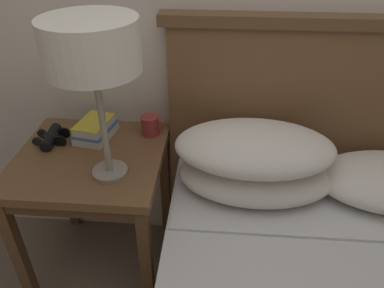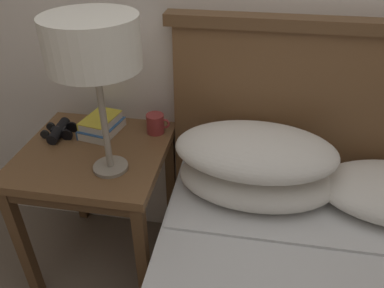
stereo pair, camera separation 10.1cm
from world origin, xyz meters
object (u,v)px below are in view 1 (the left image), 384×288
at_px(table_lamp, 92,49).
at_px(coffee_mug, 150,125).
at_px(book_on_nightstand, 95,132).
at_px(book_stacked_on_top, 94,125).
at_px(binoculars_pair, 51,137).
at_px(nightstand, 93,171).

bearing_deg(table_lamp, coffee_mug, 69.88).
distance_m(book_on_nightstand, book_stacked_on_top, 0.04).
distance_m(table_lamp, binoculars_pair, 0.57).
xyz_separation_m(nightstand, book_stacked_on_top, (-0.02, 0.13, 0.14)).
height_order(nightstand, book_on_nightstand, book_on_nightstand).
bearing_deg(binoculars_pair, nightstand, -21.82).
bearing_deg(coffee_mug, nightstand, -142.62).
height_order(nightstand, binoculars_pair, binoculars_pair).
relative_size(table_lamp, book_on_nightstand, 2.67).
bearing_deg(binoculars_pair, table_lamp, -32.42).
distance_m(nightstand, book_on_nightstand, 0.17).
height_order(book_on_nightstand, coffee_mug, coffee_mug).
bearing_deg(binoculars_pair, book_on_nightstand, 17.77).
height_order(book_stacked_on_top, binoculars_pair, book_stacked_on_top).
distance_m(table_lamp, book_stacked_on_top, 0.50).
bearing_deg(table_lamp, book_on_nightstand, 117.77).
bearing_deg(book_on_nightstand, book_stacked_on_top, 133.82).
bearing_deg(coffee_mug, binoculars_pair, -166.85).
bearing_deg(nightstand, book_stacked_on_top, 97.00).
xyz_separation_m(book_stacked_on_top, binoculars_pair, (-0.17, -0.06, -0.03)).
relative_size(nightstand, table_lamp, 1.16).
bearing_deg(book_stacked_on_top, coffee_mug, 8.87).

